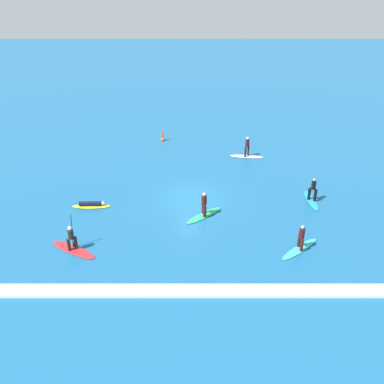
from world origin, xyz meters
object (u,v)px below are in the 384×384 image
(surfer_on_blue_board, at_px, (311,195))
(surfer_on_teal_board, at_px, (299,243))
(surfer_on_red_board, at_px, (72,245))
(surfer_on_green_board, at_px, (203,210))
(surfer_on_yellow_board, at_px, (90,205))
(marker_buoy, at_px, (162,139))
(surfer_on_white_board, at_px, (246,152))

(surfer_on_blue_board, relative_size, surfer_on_teal_board, 1.02)
(surfer_on_blue_board, distance_m, surfer_on_red_board, 16.54)
(surfer_on_blue_board, relative_size, surfer_on_red_board, 0.87)
(surfer_on_blue_board, height_order, surfer_on_green_board, surfer_on_blue_board)
(surfer_on_teal_board, xyz_separation_m, surfer_on_green_board, (-5.62, 3.72, -0.00))
(surfer_on_teal_board, distance_m, surfer_on_red_board, 13.47)
(surfer_on_yellow_board, distance_m, marker_buoy, 12.51)
(surfer_on_teal_board, distance_m, surfer_on_green_board, 6.74)
(surfer_on_teal_board, height_order, marker_buoy, surfer_on_teal_board)
(surfer_on_teal_board, relative_size, surfer_on_white_board, 0.95)
(surfer_on_blue_board, height_order, surfer_on_teal_board, surfer_on_blue_board)
(marker_buoy, bearing_deg, surfer_on_yellow_board, -109.91)
(surfer_on_teal_board, height_order, surfer_on_white_board, surfer_on_white_board)
(surfer_on_red_board, relative_size, marker_buoy, 3.01)
(surfer_on_green_board, xyz_separation_m, surfer_on_white_board, (3.85, 9.36, 0.02))
(surfer_on_green_board, xyz_separation_m, surfer_on_red_board, (-7.86, -3.79, -0.08))
(surfer_on_blue_board, xyz_separation_m, marker_buoy, (-11.14, 10.96, -0.27))
(surfer_on_red_board, distance_m, surfer_on_white_board, 17.61)
(surfer_on_yellow_board, bearing_deg, surfer_on_teal_board, -21.02)
(surfer_on_teal_board, relative_size, surfer_on_red_board, 0.86)
(surfer_on_teal_board, bearing_deg, marker_buoy, -102.17)
(surfer_on_blue_board, xyz_separation_m, surfer_on_teal_board, (-2.04, -5.69, -0.00))
(surfer_on_green_board, relative_size, marker_buoy, 2.52)
(surfer_on_blue_board, height_order, marker_buoy, surfer_on_blue_board)
(surfer_on_teal_board, distance_m, marker_buoy, 18.98)
(surfer_on_green_board, distance_m, surfer_on_white_board, 10.12)
(surfer_on_yellow_board, relative_size, surfer_on_teal_board, 0.95)
(surfer_on_blue_board, height_order, surfer_on_red_board, surfer_on_red_board)
(surfer_on_blue_board, bearing_deg, surfer_on_red_board, 106.20)
(surfer_on_yellow_board, height_order, surfer_on_teal_board, surfer_on_teal_board)
(surfer_on_teal_board, relative_size, marker_buoy, 2.58)
(marker_buoy, bearing_deg, surfer_on_white_board, -25.97)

